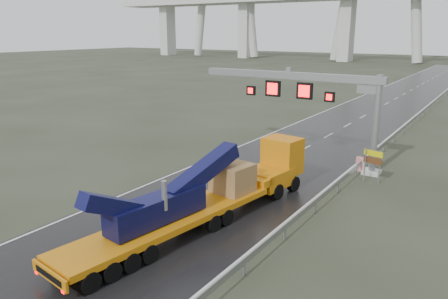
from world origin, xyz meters
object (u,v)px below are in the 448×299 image
Objects in this scene: sign_gantry at (313,93)px; exit_sign_pair at (373,160)px; heavy_haul_truck at (220,189)px; striped_barrier at (361,164)px.

exit_sign_pair is at bearing -20.93° from sign_gantry.
heavy_haul_truck is 7.43× the size of exit_sign_pair.
exit_sign_pair is (5.71, 10.19, 0.07)m from heavy_haul_truck.
sign_gantry reaches higher than exit_sign_pair.
heavy_haul_truck is (-0.42, -12.22, -4.03)m from sign_gantry.
sign_gantry is at bearing 96.02° from heavy_haul_truck.
exit_sign_pair is 2.92m from striped_barrier.
sign_gantry is 14.09× the size of striped_barrier.
sign_gantry reaches higher than striped_barrier.
exit_sign_pair is at bearing -40.65° from striped_barrier.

